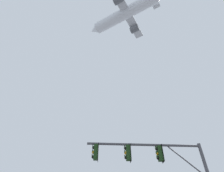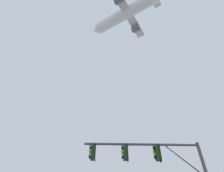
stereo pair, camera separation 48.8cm
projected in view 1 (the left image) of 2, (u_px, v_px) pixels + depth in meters
signal_pole_near at (158, 164)px, 10.83m from camera, size 7.21×0.86×5.97m
airplane at (125, 14)px, 53.51m from camera, size 20.54×17.21×6.52m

